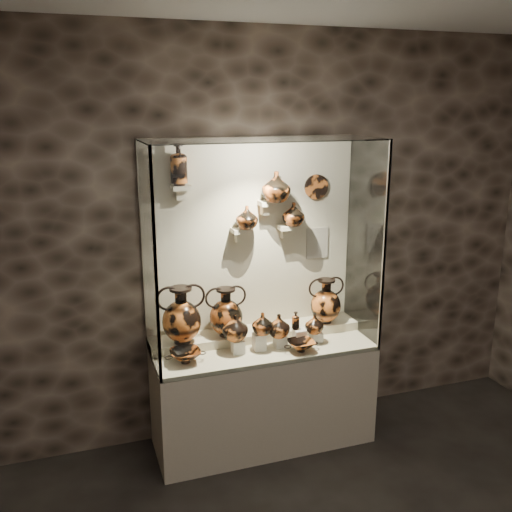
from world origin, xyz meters
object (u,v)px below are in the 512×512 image
(amphora_mid, at_px, (226,312))
(amphora_left, at_px, (181,315))
(amphora_right, at_px, (326,301))
(jug_e, at_px, (314,324))
(lekythos_tall, at_px, (179,162))
(kylix_left, at_px, (185,355))
(jug_c, at_px, (279,326))
(ovoid_vase_b, at_px, (276,187))
(ovoid_vase_c, at_px, (293,214))
(jug_b, at_px, (262,323))
(ovoid_vase_a, at_px, (247,217))
(kylix_right, at_px, (301,345))
(jug_a, at_px, (235,327))
(lekythos_small, at_px, (295,319))

(amphora_mid, bearing_deg, amphora_left, 177.82)
(amphora_right, xyz_separation_m, jug_e, (-0.19, -0.21, -0.10))
(jug_e, height_order, lekythos_tall, lekythos_tall)
(jug_e, xyz_separation_m, kylix_left, (-1.03, -0.03, -0.10))
(jug_c, bearing_deg, amphora_right, -1.92)
(amphora_left, xyz_separation_m, ovoid_vase_b, (0.77, 0.07, 0.91))
(amphora_right, height_order, kylix_left, amphora_right)
(amphora_mid, distance_m, ovoid_vase_c, 0.92)
(jug_b, bearing_deg, ovoid_vase_a, 82.57)
(kylix_right, bearing_deg, kylix_left, 172.25)
(amphora_mid, distance_m, jug_c, 0.42)
(jug_a, distance_m, jug_b, 0.21)
(jug_e, bearing_deg, jug_a, 156.75)
(amphora_left, bearing_deg, jug_b, -13.81)
(kylix_right, distance_m, lekythos_tall, 1.62)
(jug_a, bearing_deg, kylix_left, 179.58)
(amphora_left, xyz_separation_m, jug_a, (0.37, -0.15, -0.09))
(jug_b, bearing_deg, lekythos_tall, 137.25)
(lekythos_small, height_order, ovoid_vase_a, ovoid_vase_a)
(amphora_left, relative_size, jug_a, 2.15)
(ovoid_vase_a, distance_m, ovoid_vase_b, 0.32)
(amphora_left, height_order, amphora_mid, amphora_left)
(amphora_mid, distance_m, ovoid_vase_a, 0.74)
(amphora_left, distance_m, jug_e, 1.03)
(kylix_left, distance_m, ovoid_vase_a, 1.12)
(jug_b, distance_m, lekythos_tall, 1.34)
(jug_e, bearing_deg, lekythos_small, 147.85)
(amphora_mid, bearing_deg, jug_a, -88.42)
(kylix_left, relative_size, kylix_right, 1.11)
(amphora_mid, relative_size, lekythos_small, 2.42)
(jug_c, height_order, lekythos_small, lekythos_small)
(ovoid_vase_a, distance_m, ovoid_vase_c, 0.38)
(kylix_left, distance_m, ovoid_vase_b, 1.42)
(jug_e, height_order, ovoid_vase_b, ovoid_vase_b)
(kylix_right, relative_size, ovoid_vase_c, 1.42)
(lekythos_small, bearing_deg, amphora_mid, 170.26)
(amphora_mid, xyz_separation_m, ovoid_vase_b, (0.42, 0.04, 0.94))
(lekythos_small, height_order, ovoid_vase_c, ovoid_vase_c)
(jug_e, height_order, kylix_left, jug_e)
(kylix_left, relative_size, ovoid_vase_c, 1.58)
(amphora_right, distance_m, kylix_left, 1.26)
(jug_b, height_order, jug_c, jug_b)
(amphora_left, height_order, kylix_left, amphora_left)
(lekythos_tall, bearing_deg, jug_c, -25.82)
(ovoid_vase_b, bearing_deg, jug_b, -112.48)
(jug_a, bearing_deg, ovoid_vase_b, 19.85)
(kylix_right, bearing_deg, jug_c, 138.03)
(amphora_left, bearing_deg, amphora_right, 4.74)
(ovoid_vase_a, bearing_deg, jug_e, -19.33)
(kylix_left, bearing_deg, jug_e, 23.00)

